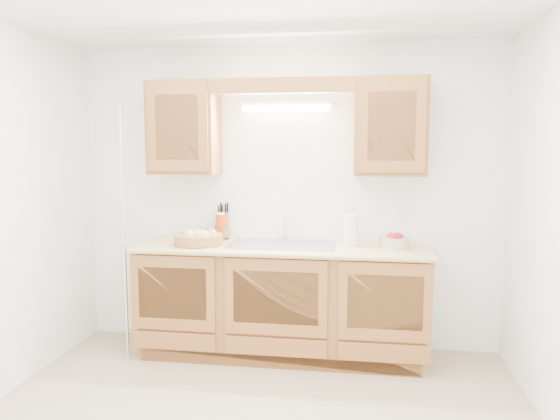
% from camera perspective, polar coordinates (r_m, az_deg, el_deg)
% --- Properties ---
extents(room, '(3.52, 3.50, 2.50)m').
position_cam_1_polar(room, '(3.11, -3.10, -1.25)').
color(room, tan).
rests_on(room, ground).
extents(base_cabinets, '(2.20, 0.60, 0.86)m').
position_cam_1_polar(base_cabinets, '(4.43, 0.19, -9.53)').
color(base_cabinets, '#A66C30').
rests_on(base_cabinets, ground).
extents(countertop, '(2.30, 0.63, 0.04)m').
position_cam_1_polar(countertop, '(4.32, 0.17, -3.97)').
color(countertop, '#E2BF77').
rests_on(countertop, base_cabinets).
extents(upper_cabinet_left, '(0.55, 0.33, 0.75)m').
position_cam_1_polar(upper_cabinet_left, '(4.59, -9.96, 8.42)').
color(upper_cabinet_left, '#A66C30').
rests_on(upper_cabinet_left, room).
extents(upper_cabinet_right, '(0.55, 0.33, 0.75)m').
position_cam_1_polar(upper_cabinet_right, '(4.35, 11.47, 8.49)').
color(upper_cabinet_right, '#A66C30').
rests_on(upper_cabinet_right, room).
extents(valance, '(2.20, 0.05, 0.12)m').
position_cam_1_polar(valance, '(4.27, 0.18, 12.89)').
color(valance, '#A66C30').
rests_on(valance, room).
extents(fluorescent_fixture, '(0.76, 0.08, 0.08)m').
position_cam_1_polar(fluorescent_fixture, '(4.48, 0.62, 10.76)').
color(fluorescent_fixture, white).
rests_on(fluorescent_fixture, room).
extents(sink, '(0.84, 0.46, 0.36)m').
position_cam_1_polar(sink, '(4.35, 0.21, -4.59)').
color(sink, '#9E9EA3').
rests_on(sink, countertop).
extents(wire_shelf_pole, '(0.03, 0.03, 2.00)m').
position_cam_1_polar(wire_shelf_pole, '(4.40, -15.99, -2.43)').
color(wire_shelf_pole, silver).
rests_on(wire_shelf_pole, ground).
extents(outlet_plate, '(0.08, 0.01, 0.12)m').
position_cam_1_polar(outlet_plate, '(4.54, 12.69, -0.15)').
color(outlet_plate, white).
rests_on(outlet_plate, room).
extents(fruit_basket, '(0.44, 0.44, 0.12)m').
position_cam_1_polar(fruit_basket, '(4.40, -8.50, -2.86)').
color(fruit_basket, '#AE7F46').
rests_on(fruit_basket, countertop).
extents(knife_block, '(0.14, 0.20, 0.32)m').
position_cam_1_polar(knife_block, '(4.64, -5.99, -1.59)').
color(knife_block, '#A66C30').
rests_on(knife_block, countertop).
extents(orange_canister, '(0.08, 0.08, 0.23)m').
position_cam_1_polar(orange_canister, '(4.58, -6.19, -1.70)').
color(orange_canister, red).
rests_on(orange_canister, countertop).
extents(soap_bottle, '(0.11, 0.11, 0.20)m').
position_cam_1_polar(soap_bottle, '(4.62, -6.07, -1.81)').
color(soap_bottle, '#2251AC').
rests_on(soap_bottle, countertop).
extents(sponge, '(0.12, 0.08, 0.02)m').
position_cam_1_polar(sponge, '(4.52, 7.45, -3.17)').
color(sponge, '#CC333F').
rests_on(sponge, countertop).
extents(paper_towel, '(0.14, 0.14, 0.29)m').
position_cam_1_polar(paper_towel, '(4.33, 7.42, -2.10)').
color(paper_towel, silver).
rests_on(paper_towel, countertop).
extents(apple_bowl, '(0.30, 0.30, 0.12)m').
position_cam_1_polar(apple_bowl, '(4.28, 11.87, -3.22)').
color(apple_bowl, silver).
rests_on(apple_bowl, countertop).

